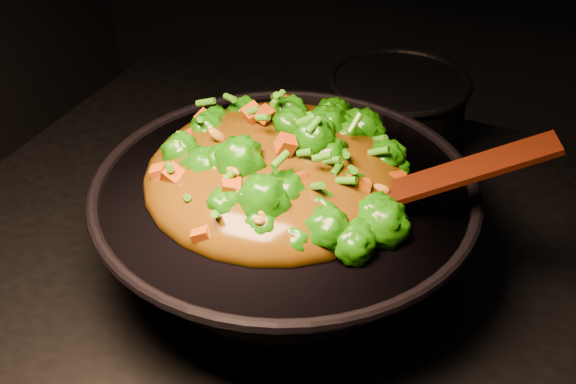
% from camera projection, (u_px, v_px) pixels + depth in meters
% --- Properties ---
extents(wok, '(0.57, 0.57, 0.13)m').
position_uv_depth(wok, '(285.00, 228.00, 0.93)').
color(wok, black).
rests_on(wok, stovetop).
extents(stir_fry, '(0.33, 0.33, 0.11)m').
position_uv_depth(stir_fry, '(276.00, 142.00, 0.87)').
color(stir_fry, '#1C6D07').
rests_on(stir_fry, wok).
extents(spatula, '(0.26, 0.14, 0.11)m').
position_uv_depth(spatula, '(437.00, 180.00, 0.83)').
color(spatula, '#3E1D07').
rests_on(spatula, wok).
extents(back_pot, '(0.28, 0.28, 0.12)m').
position_uv_depth(back_pot, '(396.00, 112.00, 1.18)').
color(back_pot, black).
rests_on(back_pot, stovetop).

